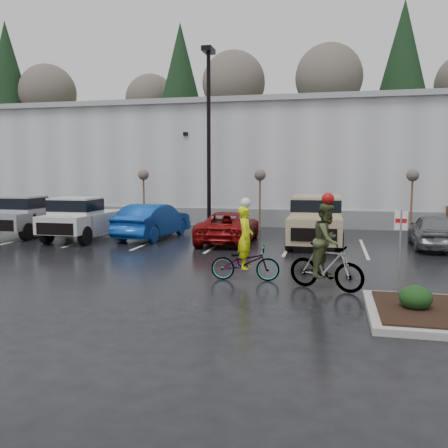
% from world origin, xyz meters
% --- Properties ---
extents(ground, '(120.00, 120.00, 0.00)m').
position_xyz_m(ground, '(0.00, 0.00, 0.00)').
color(ground, black).
rests_on(ground, ground).
extents(warehouse, '(60.50, 15.50, 7.20)m').
position_xyz_m(warehouse, '(0.00, 21.99, 3.65)').
color(warehouse, '#B2B3B7').
rests_on(warehouse, ground).
extents(wooded_ridge, '(80.00, 25.00, 6.00)m').
position_xyz_m(wooded_ridge, '(0.00, 45.00, 3.00)').
color(wooded_ridge, '#293F1A').
rests_on(wooded_ridge, ground).
extents(lamppost, '(0.50, 1.00, 9.22)m').
position_xyz_m(lamppost, '(-4.00, 12.00, 5.69)').
color(lamppost, black).
rests_on(lamppost, ground).
extents(sapling_west, '(0.60, 0.60, 3.20)m').
position_xyz_m(sapling_west, '(-8.00, 13.00, 2.73)').
color(sapling_west, '#523E20').
rests_on(sapling_west, ground).
extents(sapling_mid, '(0.60, 0.60, 3.20)m').
position_xyz_m(sapling_mid, '(-1.50, 13.00, 2.73)').
color(sapling_mid, '#523E20').
rests_on(sapling_mid, ground).
extents(sapling_east, '(0.60, 0.60, 3.20)m').
position_xyz_m(sapling_east, '(6.00, 13.00, 2.73)').
color(sapling_east, '#523E20').
rests_on(sapling_east, ground).
extents(shrub_a, '(0.70, 0.70, 0.52)m').
position_xyz_m(shrub_a, '(4.00, -1.00, 0.41)').
color(shrub_a, black).
rests_on(shrub_a, curb_island).
extents(fire_lane_sign, '(0.30, 0.05, 2.20)m').
position_xyz_m(fire_lane_sign, '(3.80, 0.20, 1.41)').
color(fire_lane_sign, gray).
rests_on(fire_lane_sign, ground).
extents(pickup_silver, '(2.10, 5.20, 1.96)m').
position_xyz_m(pickup_silver, '(-12.08, 8.78, 0.98)').
color(pickup_silver, '#A4A6AC').
rests_on(pickup_silver, ground).
extents(pickup_white, '(2.10, 5.20, 1.96)m').
position_xyz_m(pickup_white, '(-8.85, 8.17, 0.98)').
color(pickup_white, silver).
rests_on(pickup_white, ground).
extents(car_blue, '(2.22, 5.02, 1.60)m').
position_xyz_m(car_blue, '(-5.90, 9.01, 0.80)').
color(car_blue, '#0D3B96').
rests_on(car_blue, ground).
extents(car_red, '(2.45, 4.97, 1.36)m').
position_xyz_m(car_red, '(-2.20, 8.48, 0.68)').
color(car_red, maroon).
rests_on(car_red, ground).
extents(suv_tan, '(2.20, 5.10, 2.06)m').
position_xyz_m(suv_tan, '(1.56, 8.64, 1.03)').
color(suv_tan, tan).
rests_on(suv_tan, ground).
extents(car_grey, '(1.89, 4.24, 1.42)m').
position_xyz_m(car_grey, '(6.23, 8.77, 0.71)').
color(car_grey, slate).
rests_on(car_grey, ground).
extents(cyclist_hivis, '(2.01, 0.86, 2.37)m').
position_xyz_m(cyclist_hivis, '(-0.18, 1.50, 0.73)').
color(cyclist_hivis, '#3F3F44').
rests_on(cyclist_hivis, ground).
extents(cyclist_olive, '(2.05, 1.25, 2.57)m').
position_xyz_m(cyclist_olive, '(2.09, 0.91, 0.92)').
color(cyclist_olive, '#3F3F44').
rests_on(cyclist_olive, ground).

